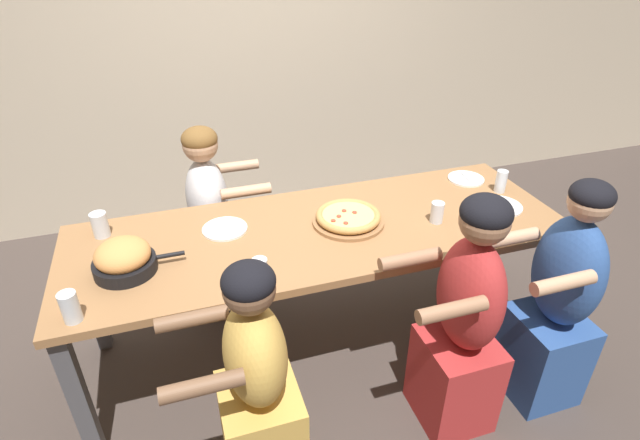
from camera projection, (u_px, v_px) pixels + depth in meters
ground_plane at (320, 343)px, 2.89m from camera, size 18.00×18.00×0.00m
restaurant_back_panel at (242, 3)px, 3.53m from camera, size 10.00×0.06×3.20m
dining_table at (320, 242)px, 2.53m from camera, size 2.48×0.85×0.78m
pizza_board_main at (348, 218)px, 2.52m from camera, size 0.37×0.37×0.06m
skillet_bowl at (124, 259)px, 2.15m from camera, size 0.39×0.27×0.15m
empty_plate_a at (466, 179)px, 2.96m from camera, size 0.21×0.21×0.02m
empty_plate_b at (500, 206)px, 2.67m from camera, size 0.23×0.23×0.02m
empty_plate_c at (225, 229)px, 2.48m from camera, size 0.22×0.22×0.02m
cocktail_glass_blue at (475, 209)px, 2.56m from camera, size 0.07×0.07×0.14m
drinking_glass_a at (71, 309)px, 1.89m from camera, size 0.07×0.07×0.13m
drinking_glass_b at (100, 225)px, 2.40m from camera, size 0.08×0.08×0.12m
drinking_glass_c at (260, 270)px, 2.12m from camera, size 0.07×0.07×0.10m
drinking_glass_d at (437, 214)px, 2.52m from camera, size 0.07×0.07×0.11m
drinking_glass_e at (501, 183)px, 2.80m from camera, size 0.06×0.06×0.13m
diner_far_midleft at (211, 224)px, 3.02m from camera, size 0.51×0.40×1.14m
diner_near_midleft at (257, 388)px, 1.98m from camera, size 0.51×0.40×1.11m
diner_near_right at (556, 307)px, 2.33m from camera, size 0.51×0.40×1.20m
diner_near_midright at (463, 327)px, 2.19m from camera, size 0.51×0.40×1.22m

